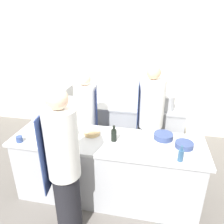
# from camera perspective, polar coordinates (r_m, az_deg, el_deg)

# --- Properties ---
(ground_plane) EXTENTS (16.00, 16.00, 0.00)m
(ground_plane) POSITION_cam_1_polar(r_m,az_deg,el_deg) (3.45, -1.24, -20.51)
(ground_plane) COLOR #605B56
(wall_back) EXTENTS (8.00, 0.06, 2.80)m
(wall_back) POSITION_cam_1_polar(r_m,az_deg,el_deg) (4.69, 4.45, 11.20)
(wall_back) COLOR silver
(wall_back) RESTS_ON ground_plane
(prep_counter) EXTENTS (2.54, 0.76, 0.92)m
(prep_counter) POSITION_cam_1_polar(r_m,az_deg,el_deg) (3.15, -1.32, -14.47)
(prep_counter) COLOR #A8AAAF
(prep_counter) RESTS_ON ground_plane
(pass_counter) EXTENTS (2.34, 0.57, 0.92)m
(pass_counter) POSITION_cam_1_polar(r_m,az_deg,el_deg) (4.20, 2.34, -3.93)
(pass_counter) COLOR #A8AAAF
(pass_counter) RESTS_ON ground_plane
(oven_range) EXTENTS (0.74, 0.72, 1.03)m
(oven_range) POSITION_cam_1_polar(r_m,az_deg,el_deg) (5.03, -14.88, 0.73)
(oven_range) COLOR #A8AAAF
(oven_range) RESTS_ON ground_plane
(chef_at_prep_near) EXTENTS (0.38, 0.36, 1.81)m
(chef_at_prep_near) POSITION_cam_1_polar(r_m,az_deg,el_deg) (2.47, -12.38, -14.11)
(chef_at_prep_near) COLOR black
(chef_at_prep_near) RESTS_ON ground_plane
(chef_at_stove) EXTENTS (0.39, 0.38, 1.64)m
(chef_at_stove) POSITION_cam_1_polar(r_m,az_deg,el_deg) (3.62, -6.67, -2.43)
(chef_at_stove) COLOR black
(chef_at_stove) RESTS_ON ground_plane
(chef_at_pass_far) EXTENTS (0.42, 0.40, 1.77)m
(chef_at_pass_far) POSITION_cam_1_polar(r_m,az_deg,el_deg) (3.52, 9.84, -2.41)
(chef_at_pass_far) COLOR black
(chef_at_pass_far) RESTS_ON ground_plane
(bottle_olive_oil) EXTENTS (0.07, 0.07, 0.22)m
(bottle_olive_oil) POSITION_cam_1_polar(r_m,az_deg,el_deg) (2.83, 0.50, -5.95)
(bottle_olive_oil) COLOR black
(bottle_olive_oil) RESTS_ON prep_counter
(bottle_vinegar) EXTENTS (0.07, 0.07, 0.26)m
(bottle_vinegar) POSITION_cam_1_polar(r_m,az_deg,el_deg) (2.90, -18.52, -6.16)
(bottle_vinegar) COLOR #B2A84C
(bottle_vinegar) RESTS_ON prep_counter
(bottle_wine) EXTENTS (0.06, 0.06, 0.19)m
(bottle_wine) POSITION_cam_1_polar(r_m,az_deg,el_deg) (2.58, 17.53, -10.66)
(bottle_wine) COLOR #2D5175
(bottle_wine) RESTS_ON prep_counter
(bowl_mixing_large) EXTENTS (0.22, 0.22, 0.06)m
(bowl_mixing_large) POSITION_cam_1_polar(r_m,az_deg,el_deg) (3.02, -5.30, -5.35)
(bowl_mixing_large) COLOR tan
(bowl_mixing_large) RESTS_ON prep_counter
(bowl_prep_small) EXTENTS (0.25, 0.25, 0.07)m
(bowl_prep_small) POSITION_cam_1_polar(r_m,az_deg,el_deg) (2.98, 13.27, -6.17)
(bowl_prep_small) COLOR navy
(bowl_prep_small) RESTS_ON prep_counter
(bowl_ceramic_blue) EXTENTS (0.23, 0.23, 0.07)m
(bowl_ceramic_blue) POSITION_cam_1_polar(r_m,az_deg,el_deg) (3.07, -10.94, -5.02)
(bowl_ceramic_blue) COLOR white
(bowl_ceramic_blue) RESTS_ON prep_counter
(bowl_wooden_salad) EXTENTS (0.22, 0.22, 0.07)m
(bowl_wooden_salad) POSITION_cam_1_polar(r_m,az_deg,el_deg) (2.86, 18.34, -8.15)
(bowl_wooden_salad) COLOR navy
(bowl_wooden_salad) RESTS_ON prep_counter
(cup) EXTENTS (0.08, 0.08, 0.08)m
(cup) POSITION_cam_1_polar(r_m,az_deg,el_deg) (3.07, -23.03, -6.55)
(cup) COLOR #33477F
(cup) RESTS_ON prep_counter
(cutting_board) EXTENTS (0.35, 0.26, 0.01)m
(cutting_board) POSITION_cam_1_polar(r_m,az_deg,el_deg) (3.33, -18.97, -4.09)
(cutting_board) COLOR white
(cutting_board) RESTS_ON prep_counter
(stockpot) EXTENTS (0.31, 0.31, 0.26)m
(stockpot) POSITION_cam_1_polar(r_m,az_deg,el_deg) (3.88, 13.73, 2.50)
(stockpot) COLOR #A8AAAF
(stockpot) RESTS_ON pass_counter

